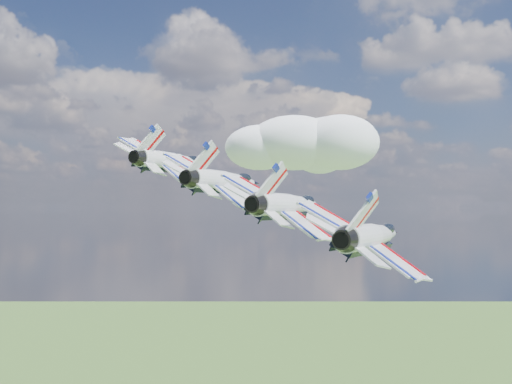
% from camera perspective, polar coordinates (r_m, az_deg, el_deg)
% --- Properties ---
extents(cloud_far, '(55.78, 43.82, 21.91)m').
position_cam_1_polar(cloud_far, '(250.52, 3.88, 3.90)').
color(cloud_far, white).
extents(jet_0, '(16.99, 19.80, 10.16)m').
position_cam_1_polar(jet_0, '(78.08, -7.20, 2.69)').
color(jet_0, white).
extents(jet_1, '(16.99, 19.80, 10.16)m').
position_cam_1_polar(jet_1, '(69.52, -2.69, 1.01)').
color(jet_1, silver).
extents(jet_2, '(16.99, 19.80, 10.16)m').
position_cam_1_polar(jet_2, '(61.58, 3.04, -1.14)').
color(jet_2, silver).
extents(jet_3, '(16.99, 19.80, 10.16)m').
position_cam_1_polar(jet_3, '(54.55, 10.35, -3.85)').
color(jet_3, white).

